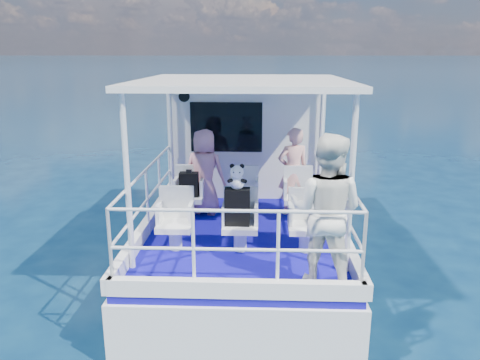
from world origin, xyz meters
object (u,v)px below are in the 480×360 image
at_px(backpack_center, 237,207).
at_px(panda, 237,177).
at_px(passenger_stbd_aft, 326,211).
at_px(passenger_port_fwd, 204,172).

relative_size(backpack_center, panda, 1.50).
height_order(passenger_stbd_aft, backpack_center, passenger_stbd_aft).
bearing_deg(passenger_stbd_aft, passenger_port_fwd, -33.08).
height_order(passenger_port_fwd, panda, passenger_port_fwd).
height_order(passenger_stbd_aft, panda, passenger_stbd_aft).
distance_m(passenger_port_fwd, backpack_center, 1.67).
relative_size(passenger_port_fwd, passenger_stbd_aft, 0.80).
xyz_separation_m(passenger_port_fwd, passenger_stbd_aft, (1.68, -2.46, 0.18)).
bearing_deg(panda, passenger_stbd_aft, -40.48).
distance_m(passenger_stbd_aft, panda, 1.40).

